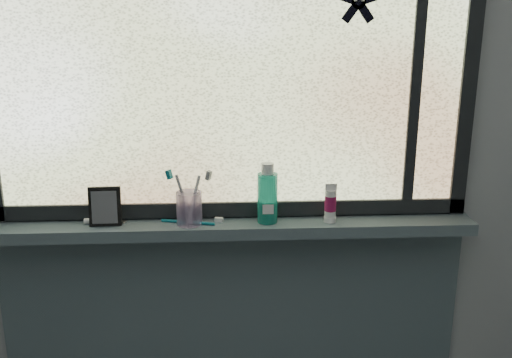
{
  "coord_description": "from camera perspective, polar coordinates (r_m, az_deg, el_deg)",
  "views": [
    {
      "loc": [
        -0.01,
        -0.55,
        1.69
      ],
      "look_at": [
        0.07,
        1.05,
        1.22
      ],
      "focal_mm": 40.0,
      "sensor_mm": 36.0,
      "label": 1
    }
  ],
  "objects": [
    {
      "name": "window_pane",
      "position": [
        1.84,
        -2.65,
        11.34
      ],
      "size": [
        1.5,
        0.01,
        1.0
      ],
      "primitive_type": "cube",
      "color": "silver",
      "rests_on": "wall_back"
    },
    {
      "name": "vanity_mirror",
      "position": [
        1.91,
        -14.87,
        -2.66
      ],
      "size": [
        0.1,
        0.06,
        0.13
      ],
      "primitive_type": "cube",
      "rotation": [
        0.0,
        0.0,
        0.04
      ],
      "color": "black",
      "rests_on": "windowsill"
    },
    {
      "name": "frame_mullion",
      "position": [
        1.93,
        15.77,
        11.01
      ],
      "size": [
        0.03,
        0.03,
        1.0
      ],
      "primitive_type": "cube",
      "color": "black",
      "rests_on": "wall_back"
    },
    {
      "name": "frame_bottom",
      "position": [
        1.94,
        -2.46,
        -2.98
      ],
      "size": [
        1.6,
        0.03,
        0.05
      ],
      "primitive_type": "cube",
      "color": "black",
      "rests_on": "windowsill"
    },
    {
      "name": "windowsill",
      "position": [
        1.91,
        -2.43,
        -4.87
      ],
      "size": [
        1.62,
        0.14,
        0.04
      ],
      "primitive_type": "cube",
      "color": "#4A5B63",
      "rests_on": "wall_back"
    },
    {
      "name": "wall_back",
      "position": [
        1.91,
        -2.55,
        2.98
      ],
      "size": [
        3.0,
        0.01,
        2.5
      ],
      "primitive_type": "cube",
      "color": "#9EA3A8",
      "rests_on": "ground"
    },
    {
      "name": "frame_right",
      "position": [
        2.0,
        20.62,
        10.73
      ],
      "size": [
        0.05,
        0.03,
        1.1
      ],
      "primitive_type": "cube",
      "color": "black",
      "rests_on": "wall_back"
    },
    {
      "name": "cream_tube",
      "position": [
        1.89,
        7.46,
        -2.26
      ],
      "size": [
        0.04,
        0.04,
        0.09
      ],
      "primitive_type": "cylinder",
      "rotation": [
        0.0,
        0.0,
        0.15
      ],
      "color": "silver",
      "rests_on": "windowsill"
    },
    {
      "name": "mouthwash_bottle",
      "position": [
        1.87,
        1.15,
        -1.4
      ],
      "size": [
        0.07,
        0.07,
        0.17
      ],
      "primitive_type": "cylinder",
      "rotation": [
        0.0,
        0.0,
        0.13
      ],
      "color": "#21AF98",
      "rests_on": "windowsill"
    },
    {
      "name": "toothbrush_lying",
      "position": [
        1.89,
        -6.81,
        -4.23
      ],
      "size": [
        0.22,
        0.08,
        0.01
      ],
      "primitive_type": null,
      "rotation": [
        0.0,
        0.0,
        -0.25
      ],
      "color": "#0D6D7D",
      "rests_on": "windowsill"
    },
    {
      "name": "starfish_sticker",
      "position": [
        1.87,
        10.23,
        17.03
      ],
      "size": [
        0.15,
        0.02,
        0.15
      ],
      "primitive_type": null,
      "color": "black",
      "rests_on": "window_pane"
    },
    {
      "name": "sill_apron",
      "position": [
        2.19,
        -2.28,
        -16.84
      ],
      "size": [
        1.62,
        0.02,
        0.98
      ],
      "primitive_type": "cube",
      "color": "#4A5B63",
      "rests_on": "floor"
    },
    {
      "name": "toothpaste_tube",
      "position": [
        1.94,
        -14.94,
        -3.92
      ],
      "size": [
        0.16,
        0.04,
        0.03
      ],
      "primitive_type": null,
      "rotation": [
        0.0,
        0.0,
        -0.01
      ],
      "color": "silver",
      "rests_on": "windowsill"
    },
    {
      "name": "toothbrush_cup",
      "position": [
        1.88,
        -6.7,
        -2.91
      ],
      "size": [
        0.11,
        0.11,
        0.11
      ],
      "primitive_type": "cylinder",
      "rotation": [
        0.0,
        0.0,
        -0.43
      ],
      "color": "#AD94C4",
      "rests_on": "windowsill"
    }
  ]
}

